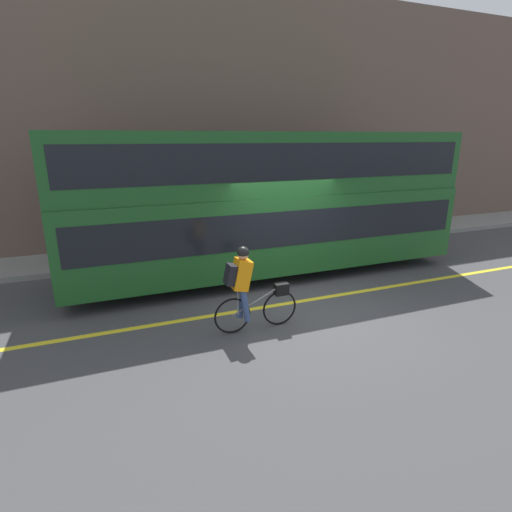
# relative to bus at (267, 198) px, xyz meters

# --- Properties ---
(ground_plane) EXTENTS (80.00, 80.00, 0.00)m
(ground_plane) POSITION_rel_bus_xyz_m (-0.09, -2.28, -1.98)
(ground_plane) COLOR #424244
(road_center_line) EXTENTS (50.00, 0.14, 0.01)m
(road_center_line) POSITION_rel_bus_xyz_m (-0.09, -2.03, -1.98)
(road_center_line) COLOR yellow
(road_center_line) RESTS_ON ground_plane
(sidewalk_curb) EXTENTS (60.00, 1.93, 0.15)m
(sidewalk_curb) POSITION_rel_bus_xyz_m (-0.09, 2.56, -1.91)
(sidewalk_curb) COLOR gray
(sidewalk_curb) RESTS_ON ground_plane
(building_facade) EXTENTS (60.00, 0.30, 7.89)m
(building_facade) POSITION_rel_bus_xyz_m (-0.09, 3.67, 1.97)
(building_facade) COLOR brown
(building_facade) RESTS_ON ground_plane
(bus) EXTENTS (9.79, 2.46, 3.54)m
(bus) POSITION_rel_bus_xyz_m (0.00, 0.00, 0.00)
(bus) COLOR black
(bus) RESTS_ON ground_plane
(cyclist_on_bike) EXTENTS (1.62, 0.32, 1.61)m
(cyclist_on_bike) POSITION_rel_bus_xyz_m (-1.59, -2.87, -1.11)
(cyclist_on_bike) COLOR black
(cyclist_on_bike) RESTS_ON ground_plane
(trash_bin) EXTENTS (0.46, 0.46, 0.92)m
(trash_bin) POSITION_rel_bus_xyz_m (-4.79, 2.46, -1.37)
(trash_bin) COLOR #515156
(trash_bin) RESTS_ON sidewalk_curb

